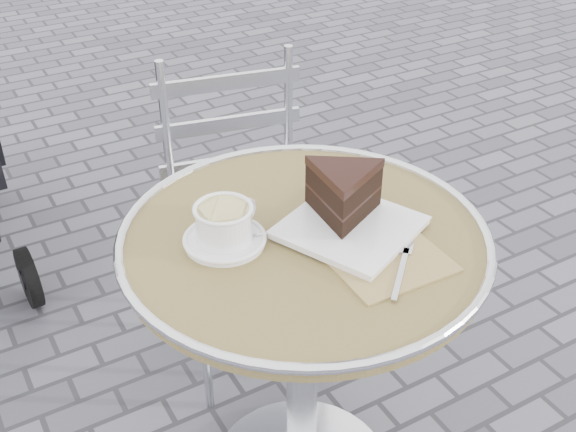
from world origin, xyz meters
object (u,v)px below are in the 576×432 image
cafe_table (303,301)px  cappuccino_set (225,227)px  bistro_chair (238,181)px  cake_plate_set (346,200)px

cafe_table → cappuccino_set: 0.25m
cappuccino_set → bistro_chair: size_ratio=0.21×
cafe_table → cappuccino_set: size_ratio=4.14×
cafe_table → bistro_chair: size_ratio=0.85×
cake_plate_set → bistro_chair: bearing=62.6°
cake_plate_set → bistro_chair: (0.03, 0.55, -0.25)m
cake_plate_set → bistro_chair: 0.60m
cappuccino_set → cake_plate_set: size_ratio=0.47×
cafe_table → cake_plate_set: bearing=-6.6°
bistro_chair → cafe_table: bearing=-90.4°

